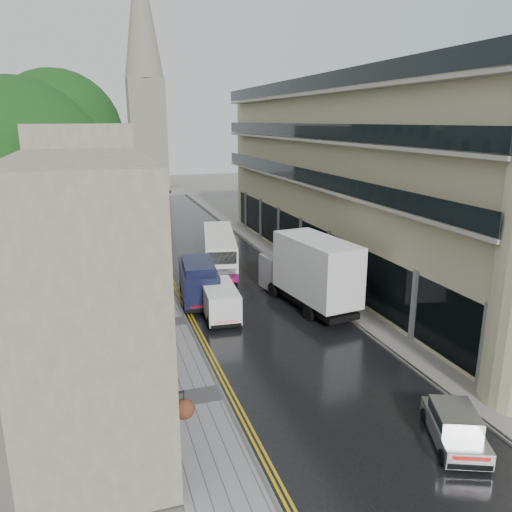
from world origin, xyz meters
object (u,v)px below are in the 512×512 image
cream_bus (207,260)px  lamp_post_far (147,209)px  tree_near (23,208)px  white_van (209,312)px  silver_hatchback (445,446)px  navy_van (185,290)px  pedestrian (145,287)px  tree_far (50,190)px  white_lorry (310,284)px  lamp_post_near (160,256)px

cream_bus → lamp_post_far: 8.89m
cream_bus → tree_near: bearing=-135.6°
white_van → tree_near: bearing=171.7°
silver_hatchback → navy_van: (-5.82, 16.49, 0.72)m
navy_van → pedestrian: 3.37m
tree_far → pedestrian: size_ratio=7.29×
tree_far → white_lorry: size_ratio=1.45×
cream_bus → white_lorry: 10.60m
tree_near → tree_far: 13.02m
tree_near → white_lorry: 15.74m
pedestrian → lamp_post_far: size_ratio=0.22×
cream_bus → white_van: size_ratio=2.31×
white_van → lamp_post_near: bearing=138.0°
navy_van → lamp_post_near: lamp_post_near is taller
silver_hatchback → navy_van: size_ratio=0.65×
tree_near → lamp_post_far: bearing=62.9°
cream_bus → lamp_post_near: size_ratio=1.35×
tree_far → lamp_post_far: (7.29, 1.83, -2.16)m
white_van → cream_bus: bearing=82.7°
white_van → pedestrian: white_van is taller
white_van → pedestrian: size_ratio=2.52×
silver_hatchback → lamp_post_near: bearing=136.6°
cream_bus → silver_hatchback: cream_bus is taller
silver_hatchback → navy_van: bearing=131.8°
cream_bus → pedestrian: (-4.88, -3.73, -0.40)m
navy_van → tree_far: bearing=129.0°
tree_far → lamp_post_near: tree_far is taller
silver_hatchback → tree_near: bearing=154.1°
tree_far → lamp_post_far: tree_far is taller
tree_near → cream_bus: tree_near is taller
white_lorry → silver_hatchback: 13.06m
cream_bus → pedestrian: cream_bus is taller
pedestrian → lamp_post_far: bearing=-111.1°
white_lorry → silver_hatchback: bearing=-101.1°
navy_van → lamp_post_near: size_ratio=0.74×
lamp_post_near → white_lorry: bearing=-25.0°
lamp_post_far → tree_near: bearing=-113.8°
tree_far → navy_van: tree_far is taller
tree_far → cream_bus: (10.66, -5.94, -4.86)m
navy_van → pedestrian: size_ratio=3.17×
tree_near → white_van: (9.04, -2.06, -5.95)m
white_lorry → pedestrian: size_ratio=5.03×
lamp_post_near → lamp_post_far: (0.80, 14.52, 0.28)m
cream_bus → white_lorry: size_ratio=1.15×
white_lorry → tree_far: bearing=124.8°
tree_near → cream_bus: (10.96, 7.06, -5.57)m
white_lorry → lamp_post_far: (-7.18, 17.63, 1.79)m
tree_near → white_lorry: bearing=-10.7°
silver_hatchback → navy_van: navy_van is taller
silver_hatchback → lamp_post_far: lamp_post_far is taller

